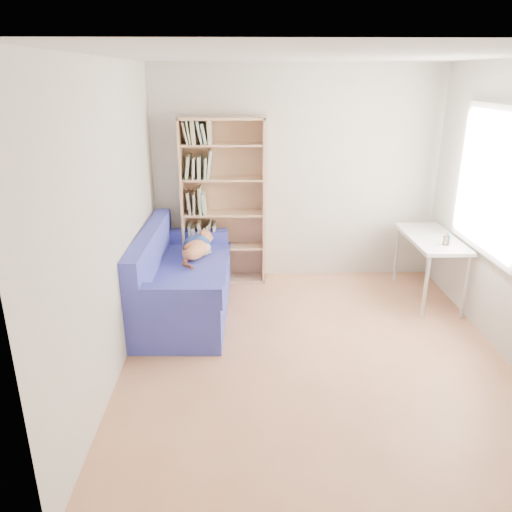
{
  "coord_description": "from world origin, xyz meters",
  "views": [
    {
      "loc": [
        -0.66,
        -4.07,
        2.47
      ],
      "look_at": [
        -0.54,
        0.36,
        0.85
      ],
      "focal_mm": 35.0,
      "sensor_mm": 36.0,
      "label": 1
    }
  ],
  "objects_px": {
    "sofa": "(182,281)",
    "bookshelf": "(224,209)",
    "desk": "(431,243)",
    "pen_cup": "(446,240)"
  },
  "relations": [
    {
      "from": "sofa",
      "to": "bookshelf",
      "type": "relative_size",
      "value": 0.94
    },
    {
      "from": "sofa",
      "to": "desk",
      "type": "height_order",
      "value": "sofa"
    },
    {
      "from": "pen_cup",
      "to": "bookshelf",
      "type": "bearing_deg",
      "value": 159.41
    },
    {
      "from": "desk",
      "to": "pen_cup",
      "type": "height_order",
      "value": "pen_cup"
    },
    {
      "from": "sofa",
      "to": "desk",
      "type": "xyz_separation_m",
      "value": [
        2.8,
        0.26,
        0.32
      ]
    },
    {
      "from": "sofa",
      "to": "pen_cup",
      "type": "xyz_separation_m",
      "value": [
        2.84,
        -0.02,
        0.46
      ]
    },
    {
      "from": "bookshelf",
      "to": "pen_cup",
      "type": "distance_m",
      "value": 2.57
    },
    {
      "from": "desk",
      "to": "pen_cup",
      "type": "relative_size",
      "value": 7.6
    },
    {
      "from": "sofa",
      "to": "bookshelf",
      "type": "xyz_separation_m",
      "value": [
        0.44,
        0.88,
        0.57
      ]
    },
    {
      "from": "desk",
      "to": "pen_cup",
      "type": "distance_m",
      "value": 0.32
    }
  ]
}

